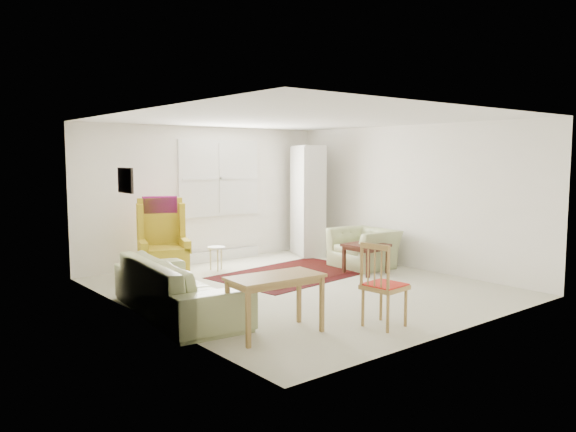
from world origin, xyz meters
TOP-DOWN VIEW (x-y plane):
  - room at (0.02, 0.21)m, footprint 5.04×5.54m
  - rug at (0.55, 0.80)m, footprint 2.77×1.97m
  - sofa at (-2.10, -0.13)m, footprint 1.21×2.48m
  - armchair at (1.88, 0.49)m, footprint 0.96×1.09m
  - wingback_chair at (-1.30, 1.88)m, footprint 0.97×1.00m
  - coffee_table at (1.51, 0.09)m, footprint 0.66×0.66m
  - stool at (-0.31, 1.88)m, footprint 0.35×0.35m
  - cabinet at (1.92, 2.05)m, footprint 0.74×0.97m
  - desk at (-1.67, -1.54)m, footprint 1.07×0.59m
  - desk_chair at (-0.51, -2.10)m, footprint 0.47×0.47m

SIDE VIEW (x-z plane):
  - rug at x=0.55m, z-range 0.00..0.03m
  - stool at x=-0.31m, z-range 0.00..0.42m
  - coffee_table at x=1.51m, z-range 0.00..0.50m
  - desk at x=-1.67m, z-range 0.00..0.66m
  - armchair at x=1.88m, z-range 0.00..0.81m
  - sofa at x=-2.10m, z-range 0.00..0.96m
  - desk_chair at x=-0.51m, z-range 0.00..0.98m
  - wingback_chair at x=-1.30m, z-range 0.00..1.31m
  - cabinet at x=1.92m, z-range 0.00..2.17m
  - room at x=0.02m, z-range 0.00..2.51m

